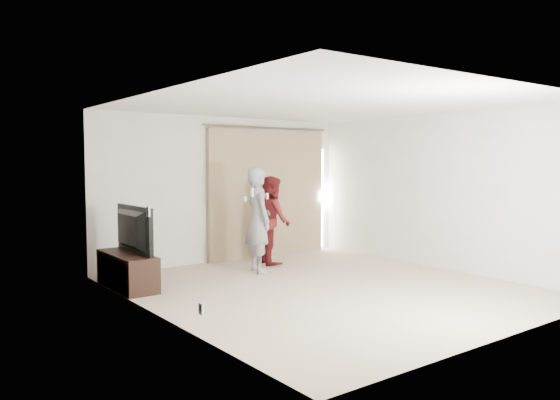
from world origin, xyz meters
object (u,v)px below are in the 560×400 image
(tv_console, at_px, (127,271))
(person_woman, at_px, (272,220))
(person_man, at_px, (258,220))
(tv, at_px, (126,230))

(tv_console, bearing_deg, person_woman, 6.26)
(tv_console, bearing_deg, person_man, -5.21)
(tv, bearing_deg, person_woman, -83.88)
(tv_console, xyz_separation_m, tv, (0.00, 0.00, 0.59))
(tv, height_order, person_man, person_man)
(tv_console, distance_m, person_man, 2.22)
(tv, relative_size, person_man, 0.68)
(person_man, distance_m, person_woman, 0.81)
(person_man, xyz_separation_m, person_woman, (0.64, 0.50, -0.08))
(tv_console, relative_size, tv, 1.10)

